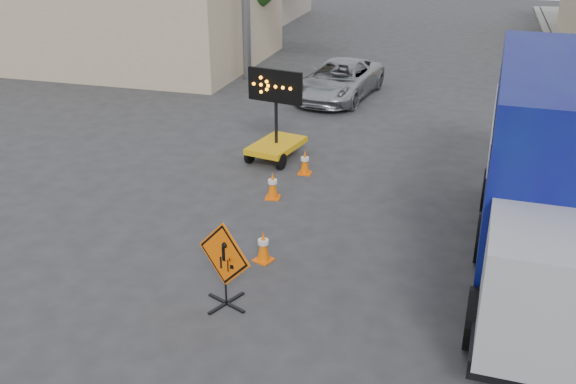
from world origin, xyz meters
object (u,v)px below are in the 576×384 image
at_px(arrow_board, 276,139).
at_px(box_truck, 559,187).
at_px(construction_sign, 225,262).
at_px(pickup_truck, 339,80).

relative_size(arrow_board, box_truck, 0.31).
bearing_deg(arrow_board, construction_sign, -68.31).
xyz_separation_m(pickup_truck, box_truck, (7.06, -12.02, 1.20)).
distance_m(construction_sign, pickup_truck, 15.12).
xyz_separation_m(construction_sign, box_truck, (6.00, 3.06, 1.01)).
xyz_separation_m(construction_sign, pickup_truck, (-1.06, 15.08, -0.20)).
distance_m(arrow_board, pickup_truck, 7.30).
relative_size(pickup_truck, box_truck, 0.58).
bearing_deg(arrow_board, pickup_truck, 98.57).
height_order(arrow_board, pickup_truck, arrow_board).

